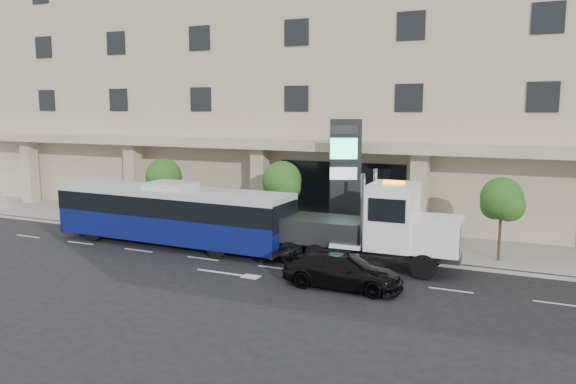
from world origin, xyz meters
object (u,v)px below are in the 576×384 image
object	(u,v)px
tow_truck	(374,228)
black_sedan	(342,270)
city_bus	(172,213)
signage_pylon	(345,180)

from	to	relation	value
tow_truck	black_sedan	distance (m)	3.70
city_bus	black_sedan	distance (m)	11.28
signage_pylon	black_sedan	bearing A→B (deg)	-96.14
tow_truck	signage_pylon	size ratio (longest dim) A/B	1.49
tow_truck	black_sedan	size ratio (longest dim) A/B	1.97
tow_truck	city_bus	bearing A→B (deg)	-179.29
city_bus	signage_pylon	bearing A→B (deg)	27.98
black_sedan	signage_pylon	bearing A→B (deg)	18.31
black_sedan	signage_pylon	xyz separation A→B (m)	(-2.33, 7.29, 2.81)
tow_truck	signage_pylon	xyz separation A→B (m)	(-2.68, 3.78, 1.68)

